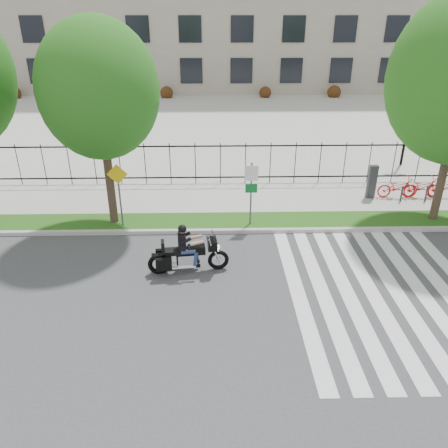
{
  "coord_description": "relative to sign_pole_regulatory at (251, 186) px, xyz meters",
  "views": [
    {
      "loc": [
        -0.28,
        -10.89,
        7.61
      ],
      "look_at": [
        0.03,
        3.0,
        0.91
      ],
      "focal_mm": 35.0,
      "sensor_mm": 36.0,
      "label": 1
    }
  ],
  "objects": [
    {
      "name": "sidewalk",
      "position": [
        -1.1,
        2.87,
        -1.66
      ],
      "size": [
        60.0,
        3.5,
        0.15
      ],
      "primitive_type": "cube",
      "color": "#A9A89E",
      "rests_on": "ground"
    },
    {
      "name": "plaza",
      "position": [
        -1.1,
        20.42,
        -1.69
      ],
      "size": [
        80.0,
        34.0,
        0.1
      ],
      "primitive_type": "cube",
      "color": "#A9A89E",
      "rests_on": "ground"
    },
    {
      "name": "grass_verge",
      "position": [
        -1.1,
        0.37,
        -1.66
      ],
      "size": [
        60.0,
        1.5,
        0.15
      ],
      "primitive_type": "cube",
      "color": "#275715",
      "rests_on": "ground"
    },
    {
      "name": "sign_pole_regulatory",
      "position": [
        0.0,
        0.0,
        0.0
      ],
      "size": [
        0.5,
        0.09,
        2.5
      ],
      "color": "#59595B",
      "rests_on": "grass_verge"
    },
    {
      "name": "street_tree_1",
      "position": [
        -5.4,
        0.37,
        3.47
      ],
      "size": [
        4.26,
        4.26,
        7.52
      ],
      "color": "#3D2C21",
      "rests_on": "grass_verge"
    },
    {
      "name": "motorcycle_rider",
      "position": [
        -2.27,
        -3.23,
        -1.06
      ],
      "size": [
        2.64,
        0.88,
        2.04
      ],
      "color": "black",
      "rests_on": "ground"
    },
    {
      "name": "ground",
      "position": [
        -1.1,
        -4.58,
        -1.74
      ],
      "size": [
        120.0,
        120.0,
        0.0
      ],
      "primitive_type": "plane",
      "color": "#3F3E41",
      "rests_on": "ground"
    },
    {
      "name": "iron_fence",
      "position": [
        -1.1,
        4.62,
        -0.59
      ],
      "size": [
        30.0,
        0.06,
        2.0
      ],
      "primitive_type": null,
      "color": "black",
      "rests_on": "sidewalk"
    },
    {
      "name": "lamp_post_right",
      "position": [
        8.9,
        7.42,
        1.47
      ],
      "size": [
        1.06,
        0.7,
        4.25
      ],
      "color": "black",
      "rests_on": "ground"
    },
    {
      "name": "curb",
      "position": [
        -1.1,
        -0.48,
        -1.66
      ],
      "size": [
        60.0,
        0.2,
        0.15
      ],
      "primitive_type": "cube",
      "color": "#AEABA3",
      "rests_on": "ground"
    },
    {
      "name": "sign_pole_warning",
      "position": [
        -5.0,
        0.0,
        0.0
      ],
      "size": [
        0.78,
        0.09,
        2.49
      ],
      "color": "#59595B",
      "rests_on": "grass_verge"
    },
    {
      "name": "crosswalk_stripes",
      "position": [
        3.72,
        -4.58,
        -1.73
      ],
      "size": [
        5.7,
        8.0,
        0.01
      ],
      "primitive_type": null,
      "color": "silver",
      "rests_on": "ground"
    }
  ]
}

